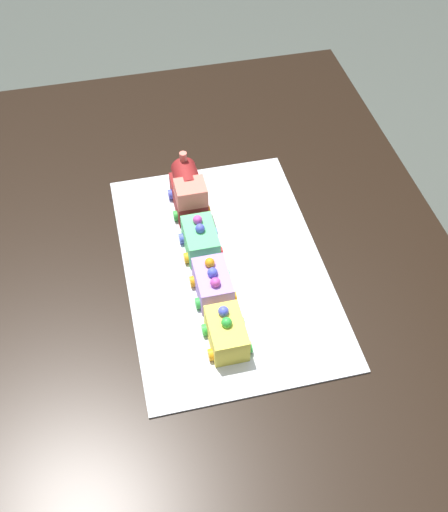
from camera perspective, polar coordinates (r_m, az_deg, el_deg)
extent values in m
plane|color=#474C44|center=(1.93, -0.61, -14.50)|extent=(8.00, 8.00, 0.00)
cube|color=black|center=(1.32, -0.87, -0.40)|extent=(1.40, 1.00, 0.03)
cube|color=black|center=(2.04, -16.94, 4.09)|extent=(0.07, 0.07, 0.71)
cube|color=black|center=(2.11, 7.28, 8.02)|extent=(0.07, 0.07, 0.71)
cube|color=silver|center=(1.29, 0.00, -0.93)|extent=(0.60, 0.40, 0.00)
cube|color=maroon|center=(1.39, -3.22, 5.27)|extent=(0.12, 0.06, 0.05)
cylinder|color=maroon|center=(1.37, -3.42, 7.04)|extent=(0.08, 0.05, 0.05)
cube|color=#F27260|center=(1.33, -3.02, 5.73)|extent=(0.06, 0.06, 0.04)
cylinder|color=#F27260|center=(1.37, -3.70, 8.78)|extent=(0.02, 0.02, 0.03)
sphere|color=#F4EFCC|center=(1.43, -3.75, 7.33)|extent=(0.02, 0.02, 0.02)
cylinder|color=#4C59D8|center=(1.42, -4.89, 5.55)|extent=(0.02, 0.01, 0.02)
cylinder|color=green|center=(1.37, -4.40, 3.63)|extent=(0.02, 0.01, 0.02)
cylinder|color=yellow|center=(1.43, -2.03, 6.02)|extent=(0.02, 0.01, 0.02)
cylinder|color=orange|center=(1.38, -1.45, 4.12)|extent=(0.02, 0.01, 0.02)
cube|color=#59CC7A|center=(1.30, -2.14, 1.47)|extent=(0.10, 0.06, 0.06)
cylinder|color=#4C59D8|center=(1.33, -3.88, 1.57)|extent=(0.02, 0.01, 0.02)
cylinder|color=orange|center=(1.29, -3.44, -0.19)|extent=(0.02, 0.01, 0.02)
cylinder|color=#4C59D8|center=(1.33, -0.84, 2.09)|extent=(0.02, 0.01, 0.02)
cylinder|color=red|center=(1.30, -0.31, 0.36)|extent=(0.02, 0.01, 0.02)
sphere|color=#4C59D8|center=(1.27, -2.18, 2.50)|extent=(0.02, 0.02, 0.02)
sphere|color=#D84CB2|center=(1.29, -2.40, 3.29)|extent=(0.02, 0.02, 0.02)
cube|color=#AD84E0|center=(1.22, -1.03, -2.51)|extent=(0.10, 0.06, 0.06)
cylinder|color=orange|center=(1.25, -2.90, -2.32)|extent=(0.02, 0.01, 0.02)
cylinder|color=green|center=(1.22, -2.40, -4.30)|extent=(0.02, 0.01, 0.02)
cylinder|color=green|center=(1.26, 0.32, -1.75)|extent=(0.02, 0.01, 0.02)
cylinder|color=orange|center=(1.22, 0.91, -3.69)|extent=(0.02, 0.01, 0.02)
sphere|color=orange|center=(1.21, -1.30, -0.61)|extent=(0.02, 0.02, 0.02)
sphere|color=#D84CB2|center=(1.18, -0.79, -2.42)|extent=(0.02, 0.02, 0.02)
sphere|color=#4C59D8|center=(1.20, -1.05, -1.50)|extent=(0.02, 0.02, 0.02)
cube|color=#F4E04C|center=(1.15, 0.23, -6.99)|extent=(0.10, 0.06, 0.06)
cylinder|color=green|center=(1.18, -1.79, -6.69)|extent=(0.02, 0.01, 0.02)
cylinder|color=orange|center=(1.15, -1.22, -8.90)|extent=(0.02, 0.01, 0.02)
cylinder|color=green|center=(1.19, 1.63, -6.05)|extent=(0.02, 0.01, 0.02)
cylinder|color=green|center=(1.16, 2.29, -8.22)|extent=(0.02, 0.01, 0.02)
sphere|color=green|center=(1.13, 0.24, -6.03)|extent=(0.02, 0.02, 0.02)
sphere|color=#4C59D8|center=(1.14, -0.05, -5.02)|extent=(0.02, 0.02, 0.02)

